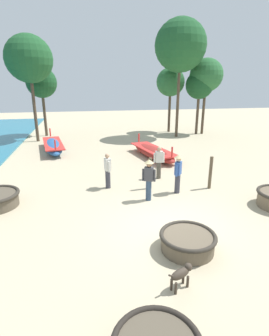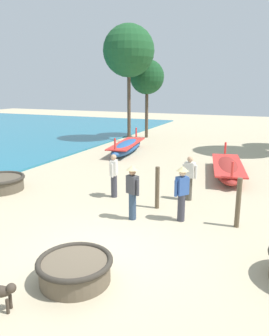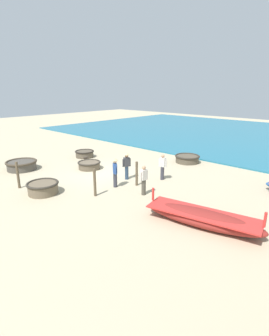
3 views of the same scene
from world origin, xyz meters
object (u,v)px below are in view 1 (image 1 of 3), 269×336
object	(u,v)px
dog	(181,274)
tree_leftmost	(29,59)
tree_rightmost	(181,46)
tree_left_mid	(41,83)
mooring_post_mid_beach	(150,173)
mooring_post_inland	(210,173)
fisherman_by_coracle	(159,162)
tree_tall_back	(171,82)
long_boat_red_hull	(153,152)
fisherman_crouching	(178,171)
long_boat_blue_hull	(53,146)
fisherman_standing_left	(149,177)
coracle_front_left	(188,241)
fisherman_standing_right	(108,170)
tree_center	(199,85)
tree_right_mid	(206,76)

from	to	relation	value
dog	tree_leftmost	bearing A→B (deg)	106.94
tree_rightmost	tree_left_mid	bearing A→B (deg)	166.04
mooring_post_mid_beach	mooring_post_inland	distance (m)	2.63
fisherman_by_coracle	tree_leftmost	distance (m)	13.74
tree_rightmost	tree_tall_back	bearing A→B (deg)	85.95
long_boat_red_hull	fisherman_crouching	size ratio (longest dim) A/B	2.98
tree_left_mid	tree_leftmost	xyz separation A→B (m)	(-0.43, -2.35, 1.65)
fisherman_by_coracle	long_boat_blue_hull	bearing A→B (deg)	128.75
tree_leftmost	tree_tall_back	bearing A→B (deg)	10.15
mooring_post_inland	tree_rightmost	distance (m)	13.85
dog	tree_tall_back	distance (m)	21.21
fisherman_by_coracle	fisherman_standing_left	bearing A→B (deg)	-115.67
coracle_front_left	fisherman_crouching	distance (m)	4.11
fisherman_standing_right	tree_left_mid	distance (m)	14.69
dog	fisherman_standing_left	bearing A→B (deg)	84.01
fisherman_crouching	fisherman_standing_left	world-z (taller)	same
tree_center	tree_rightmost	distance (m)	3.95
fisherman_standing_right	tree_right_mid	size ratio (longest dim) A/B	0.24
mooring_post_mid_beach	tree_center	size ratio (longest dim) A/B	0.25
fisherman_crouching	dog	world-z (taller)	fisherman_crouching
tree_tall_back	tree_right_mid	distance (m)	3.21
long_boat_blue_hull	tree_rightmost	world-z (taller)	tree_rightmost
fisherman_crouching	tree_rightmost	distance (m)	14.31
fisherman_standing_left	dog	xyz separation A→B (m)	(-0.50, -4.72, -0.59)
long_boat_blue_hull	tree_left_mid	bearing A→B (deg)	100.03
tree_center	dog	bearing A→B (deg)	-115.48
fisherman_standing_left	long_boat_red_hull	bearing A→B (deg)	72.53
long_boat_blue_hull	tree_right_mid	xyz separation A→B (m)	(13.04, 4.13, 4.79)
fisherman_standing_right	tree_rightmost	distance (m)	14.58
fisherman_by_coracle	fisherman_crouching	bearing A→B (deg)	-82.83
dog	tree_rightmost	distance (m)	19.59
coracle_front_left	fisherman_standing_left	bearing A→B (deg)	93.41
dog	tree_tall_back	size ratio (longest dim) A/B	0.11
fisherman_crouching	fisherman_standing_left	bearing A→B (deg)	-161.43
mooring_post_mid_beach	tree_rightmost	distance (m)	14.20
tree_rightmost	dog	bearing A→B (deg)	-110.19
fisherman_standing_right	tree_center	size ratio (longest dim) A/B	0.28
mooring_post_inland	tree_center	size ratio (longest dim) A/B	0.26
tree_tall_back	dog	bearing A→B (deg)	-108.22
fisherman_crouching	dog	distance (m)	5.54
coracle_front_left	dog	xyz separation A→B (m)	(-0.70, -1.30, 0.09)
tree_right_mid	fisherman_by_coracle	bearing A→B (deg)	-124.51
coracle_front_left	tree_left_mid	xyz separation A→B (m)	(-5.64, 18.67, 4.25)
fisherman_crouching	fisherman_standing_right	xyz separation A→B (m)	(-2.79, 1.15, -0.12)
tree_tall_back	tree_right_mid	size ratio (longest dim) A/B	0.89
fisherman_crouching	tree_left_mid	distance (m)	16.67
coracle_front_left	tree_right_mid	distance (m)	19.39
fisherman_standing_left	mooring_post_inland	bearing A→B (deg)	12.42
fisherman_crouching	tree_left_mid	world-z (taller)	tree_left_mid
mooring_post_inland	tree_tall_back	bearing A→B (deg)	77.99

